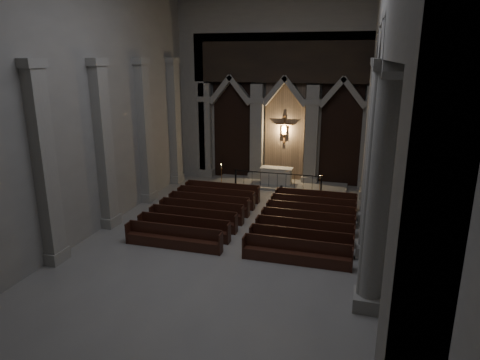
% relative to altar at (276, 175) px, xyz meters
% --- Properties ---
extents(room, '(24.00, 24.10, 12.00)m').
position_rel_altar_xyz_m(room, '(0.22, -10.55, 6.92)').
color(room, gray).
rests_on(room, ground).
extents(sanctuary_wall, '(14.00, 0.77, 12.00)m').
position_rel_altar_xyz_m(sanctuary_wall, '(0.22, 0.98, 5.94)').
color(sanctuary_wall, '#9E9B93').
rests_on(sanctuary_wall, ground).
extents(right_arcade, '(1.00, 24.00, 12.00)m').
position_rel_altar_xyz_m(right_arcade, '(5.72, -9.22, 7.15)').
color(right_arcade, '#9E9B93').
rests_on(right_arcade, ground).
extents(left_pilasters, '(0.60, 13.00, 8.03)m').
position_rel_altar_xyz_m(left_pilasters, '(-6.53, -7.05, 3.23)').
color(left_pilasters, '#9E9B93').
rests_on(left_pilasters, ground).
extents(sanctuary_step, '(8.50, 2.60, 0.15)m').
position_rel_altar_xyz_m(sanctuary_step, '(0.22, 0.05, -0.60)').
color(sanctuary_step, '#9E9B93').
rests_on(sanctuary_step, ground).
extents(altar, '(2.07, 0.83, 1.05)m').
position_rel_altar_xyz_m(altar, '(0.00, 0.00, 0.00)').
color(altar, silver).
rests_on(altar, sanctuary_step).
extents(altar_rail, '(5.56, 0.09, 1.09)m').
position_rel_altar_xyz_m(altar_rail, '(0.22, -0.83, 0.05)').
color(altar_rail, black).
rests_on(altar_rail, ground).
extents(candle_stand_left, '(0.27, 0.27, 1.59)m').
position_rel_altar_xyz_m(candle_stand_left, '(-3.24, -1.56, -0.25)').
color(candle_stand_left, '#AB7034').
rests_on(candle_stand_left, ground).
extents(candle_stand_right, '(0.21, 0.21, 1.22)m').
position_rel_altar_xyz_m(candle_stand_right, '(2.89, -1.14, -0.35)').
color(candle_stand_right, '#AB7034').
rests_on(candle_stand_right, ground).
extents(pews, '(9.84, 7.28, 0.99)m').
position_rel_altar_xyz_m(pews, '(0.22, -7.12, -0.36)').
color(pews, black).
rests_on(pews, ground).
extents(worshipper, '(0.40, 0.28, 1.08)m').
position_rel_altar_xyz_m(worshipper, '(0.96, -3.45, -0.14)').
color(worshipper, black).
rests_on(worshipper, ground).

